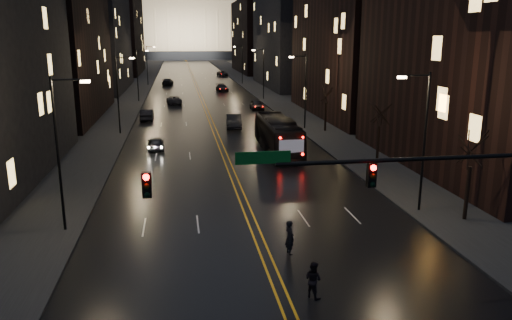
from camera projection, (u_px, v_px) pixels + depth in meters
name	position (u px, v px, depth m)	size (l,w,h in m)	color
ground	(286.00, 305.00, 21.19)	(900.00, 900.00, 0.00)	black
road	(192.00, 75.00, 145.83)	(20.00, 320.00, 0.02)	black
sidewalk_left	(143.00, 75.00, 143.72)	(8.00, 320.00, 0.16)	black
sidewalk_right	(239.00, 74.00, 147.91)	(8.00, 320.00, 0.16)	black
center_line	(192.00, 75.00, 145.83)	(0.62, 320.00, 0.01)	orange
building_left_mid	(48.00, 14.00, 66.45)	(12.00, 30.00, 28.00)	black
building_left_far	(95.00, 42.00, 103.85)	(12.00, 34.00, 20.00)	black
building_left_dist	(119.00, 33.00, 149.38)	(12.00, 40.00, 24.00)	black
building_right_near	(488.00, 25.00, 40.61)	(12.00, 26.00, 24.00)	black
building_right_mid	(292.00, 27.00, 109.40)	(12.00, 34.00, 26.00)	black
building_right_dist	(257.00, 36.00, 155.91)	(12.00, 40.00, 22.00)	black
capitol	(184.00, 24.00, 256.75)	(90.00, 50.00, 58.50)	black
traffic_signal	(426.00, 184.00, 20.84)	(17.29, 0.45, 7.00)	black
streetlamp_right_near	(422.00, 135.00, 31.17)	(2.13, 0.25, 9.00)	black
streetlamp_left_near	(61.00, 147.00, 27.93)	(2.13, 0.25, 9.00)	black
streetlamp_right_mid	(304.00, 88.00, 59.93)	(2.13, 0.25, 9.00)	black
streetlamp_left_mid	(119.00, 91.00, 56.70)	(2.13, 0.25, 9.00)	black
streetlamp_right_far	(263.00, 71.00, 88.70)	(2.13, 0.25, 9.00)	black
streetlamp_left_far	(138.00, 72.00, 85.46)	(2.13, 0.25, 9.00)	black
streetlamp_right_dist	(241.00, 62.00, 117.46)	(2.13, 0.25, 9.00)	black
streetlamp_left_dist	(148.00, 63.00, 114.23)	(2.13, 0.25, 9.00)	black
tree_right_near	(472.00, 150.00, 29.71)	(2.40, 2.40, 6.65)	black
tree_right_mid	(380.00, 114.00, 43.14)	(2.40, 2.40, 6.65)	black
tree_right_far	(326.00, 94.00, 58.48)	(2.40, 2.40, 6.65)	black
bus	(278.00, 135.00, 48.99)	(2.85, 12.19, 3.39)	black
oncoming_car_a	(156.00, 143.00, 50.00)	(1.57, 3.89, 1.33)	black
oncoming_car_b	(147.00, 115.00, 67.46)	(1.63, 4.67, 1.54)	black
oncoming_car_c	(174.00, 100.00, 83.75)	(2.30, 4.99, 1.39)	black
oncoming_car_d	(168.00, 82.00, 116.08)	(2.20, 5.40, 1.57)	black
receding_car_a	(234.00, 121.00, 61.75)	(1.82, 5.21, 1.72)	black
receding_car_b	(257.00, 105.00, 77.04)	(1.87, 4.66, 1.59)	black
receding_car_c	(222.00, 88.00, 102.86)	(2.03, 5.00, 1.45)	black
receding_car_d	(222.00, 74.00, 142.22)	(2.44, 5.30, 1.47)	black
pedestrian_a	(290.00, 237.00, 25.95)	(0.68, 0.44, 1.86)	black
pedestrian_b	(313.00, 280.00, 21.65)	(0.81, 0.45, 1.67)	black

